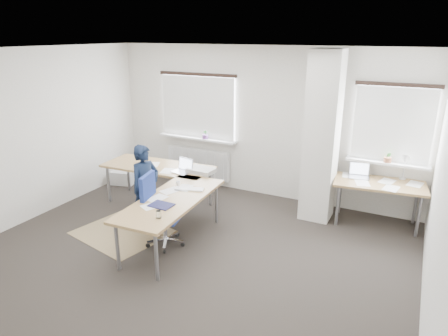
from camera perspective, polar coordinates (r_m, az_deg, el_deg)
The scene contains 8 objects.
ground at distance 5.93m, azimuth -4.51°, elevation -11.70°, with size 6.00×6.00×0.00m, color #282420.
room_shell at distance 5.56m, azimuth -0.94°, elevation 5.73°, with size 6.04×5.04×2.82m.
floor_mat at distance 6.60m, azimuth -14.28°, elevation -8.90°, with size 1.35×1.14×0.01m, color olive.
white_crate at distance 8.59m, azimuth -14.20°, elevation -1.28°, with size 0.46×0.32×0.28m, color white.
desk_main at distance 6.54m, azimuth -8.21°, elevation -2.10°, with size 2.53×2.62×0.96m.
desk_side at distance 6.87m, azimuth 21.34°, elevation -2.27°, with size 1.47×0.86×1.22m.
task_chair at distance 6.01m, azimuth -8.80°, elevation -8.14°, with size 0.60×0.59×1.09m.
person at distance 6.36m, azimuth -11.12°, elevation -2.84°, with size 0.51×0.33×1.39m, color black.
Camera 1 is at (2.69, -4.35, 3.00)m, focal length 32.00 mm.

